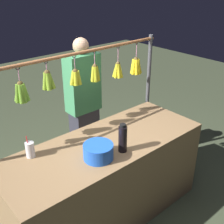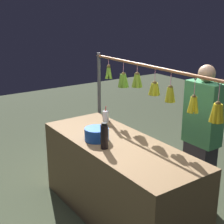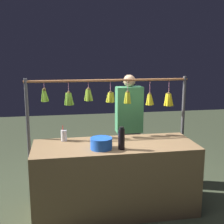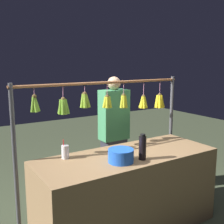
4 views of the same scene
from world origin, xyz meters
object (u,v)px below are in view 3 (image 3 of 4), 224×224
blue_bucket (101,143)px  water_bottle (121,139)px  drink_cup (64,136)px  vendor_person (129,130)px

blue_bucket → water_bottle: bearing=166.7°
water_bottle → blue_bucket: 0.24m
drink_cup → vendor_person: (-0.98, -0.59, -0.12)m
blue_bucket → vendor_person: 1.14m
water_bottle → vendor_person: size_ratio=0.16×
vendor_person → drink_cup: bearing=31.2°
water_bottle → drink_cup: 0.79m
water_bottle → blue_bucket: size_ratio=1.04×
water_bottle → drink_cup: size_ratio=1.33×
blue_bucket → drink_cup: size_ratio=1.27×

